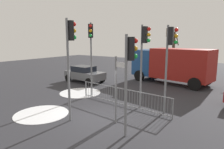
{
  "coord_description": "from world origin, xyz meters",
  "views": [
    {
      "loc": [
        6.01,
        -7.82,
        3.9
      ],
      "look_at": [
        -0.91,
        2.35,
        1.77
      ],
      "focal_mm": 32.7,
      "sensor_mm": 36.0,
      "label": 1
    }
  ],
  "objects_px": {
    "traffic_light_rear_right": "(70,47)",
    "traffic_light_mid_right": "(91,43)",
    "traffic_light_mid_left": "(170,50)",
    "direction_sign_post": "(117,87)",
    "bare_tree_right": "(173,51)",
    "traffic_light_foreground_right": "(144,48)",
    "delivery_truck": "(172,64)",
    "traffic_light_foreground_left": "(129,63)",
    "car_grey_near": "(84,74)"
  },
  "relations": [
    {
      "from": "traffic_light_rear_right",
      "to": "traffic_light_mid_left",
      "type": "bearing_deg",
      "value": 50.89
    },
    {
      "from": "direction_sign_post",
      "to": "delivery_truck",
      "type": "height_order",
      "value": "direction_sign_post"
    },
    {
      "from": "direction_sign_post",
      "to": "bare_tree_right",
      "type": "relative_size",
      "value": 0.6
    },
    {
      "from": "traffic_light_mid_left",
      "to": "direction_sign_post",
      "type": "relative_size",
      "value": 1.46
    },
    {
      "from": "traffic_light_foreground_left",
      "to": "car_grey_near",
      "type": "relative_size",
      "value": 1.04
    },
    {
      "from": "traffic_light_foreground_right",
      "to": "bare_tree_right",
      "type": "xyz_separation_m",
      "value": [
        -2.77,
        13.78,
        -0.88
      ]
    },
    {
      "from": "traffic_light_mid_left",
      "to": "car_grey_near",
      "type": "distance_m",
      "value": 10.11
    },
    {
      "from": "traffic_light_mid_left",
      "to": "traffic_light_foreground_right",
      "type": "relative_size",
      "value": 0.98
    },
    {
      "from": "traffic_light_foreground_left",
      "to": "traffic_light_mid_left",
      "type": "bearing_deg",
      "value": 109.38
    },
    {
      "from": "traffic_light_mid_left",
      "to": "direction_sign_post",
      "type": "distance_m",
      "value": 3.46
    },
    {
      "from": "traffic_light_rear_right",
      "to": "traffic_light_foreground_left",
      "type": "height_order",
      "value": "traffic_light_rear_right"
    },
    {
      "from": "traffic_light_mid_left",
      "to": "bare_tree_right",
      "type": "bearing_deg",
      "value": -170.65
    },
    {
      "from": "traffic_light_mid_right",
      "to": "delivery_truck",
      "type": "bearing_deg",
      "value": -150.83
    },
    {
      "from": "traffic_light_mid_right",
      "to": "traffic_light_foreground_right",
      "type": "xyz_separation_m",
      "value": [
        3.98,
        -0.19,
        -0.21
      ]
    },
    {
      "from": "bare_tree_right",
      "to": "traffic_light_foreground_left",
      "type": "bearing_deg",
      "value": -77.51
    },
    {
      "from": "delivery_truck",
      "to": "traffic_light_mid_left",
      "type": "bearing_deg",
      "value": 116.91
    },
    {
      "from": "traffic_light_rear_right",
      "to": "traffic_light_foreground_right",
      "type": "height_order",
      "value": "traffic_light_rear_right"
    },
    {
      "from": "traffic_light_rear_right",
      "to": "traffic_light_foreground_left",
      "type": "relative_size",
      "value": 1.18
    },
    {
      "from": "traffic_light_mid_right",
      "to": "direction_sign_post",
      "type": "height_order",
      "value": "traffic_light_mid_right"
    },
    {
      "from": "traffic_light_mid_right",
      "to": "traffic_light_rear_right",
      "type": "bearing_deg",
      "value": 79.65
    },
    {
      "from": "car_grey_near",
      "to": "delivery_truck",
      "type": "height_order",
      "value": "delivery_truck"
    },
    {
      "from": "traffic_light_rear_right",
      "to": "car_grey_near",
      "type": "xyz_separation_m",
      "value": [
        -5.57,
        7.12,
        -2.77
      ]
    },
    {
      "from": "traffic_light_foreground_left",
      "to": "direction_sign_post",
      "type": "bearing_deg",
      "value": 171.97
    },
    {
      "from": "direction_sign_post",
      "to": "traffic_light_foreground_right",
      "type": "bearing_deg",
      "value": 108.33
    },
    {
      "from": "traffic_light_mid_left",
      "to": "delivery_truck",
      "type": "height_order",
      "value": "traffic_light_mid_left"
    },
    {
      "from": "traffic_light_mid_left",
      "to": "direction_sign_post",
      "type": "bearing_deg",
      "value": -36.89
    },
    {
      "from": "traffic_light_rear_right",
      "to": "traffic_light_mid_left",
      "type": "xyz_separation_m",
      "value": [
        3.51,
        3.53,
        -0.16
      ]
    },
    {
      "from": "traffic_light_mid_right",
      "to": "delivery_truck",
      "type": "relative_size",
      "value": 0.68
    },
    {
      "from": "traffic_light_mid_left",
      "to": "car_grey_near",
      "type": "height_order",
      "value": "traffic_light_mid_left"
    },
    {
      "from": "traffic_light_rear_right",
      "to": "bare_tree_right",
      "type": "xyz_separation_m",
      "value": [
        -0.75,
        17.4,
        -0.98
      ]
    },
    {
      "from": "delivery_truck",
      "to": "car_grey_near",
      "type": "bearing_deg",
      "value": 40.5
    },
    {
      "from": "traffic_light_foreground_left",
      "to": "car_grey_near",
      "type": "bearing_deg",
      "value": 167.69
    },
    {
      "from": "traffic_light_foreground_right",
      "to": "delivery_truck",
      "type": "bearing_deg",
      "value": -172.36
    },
    {
      "from": "direction_sign_post",
      "to": "bare_tree_right",
      "type": "distance_m",
      "value": 16.8
    },
    {
      "from": "traffic_light_rear_right",
      "to": "car_grey_near",
      "type": "distance_m",
      "value": 9.45
    },
    {
      "from": "traffic_light_mid_left",
      "to": "direction_sign_post",
      "type": "height_order",
      "value": "traffic_light_mid_left"
    },
    {
      "from": "car_grey_near",
      "to": "bare_tree_right",
      "type": "bearing_deg",
      "value": 69.37
    },
    {
      "from": "traffic_light_rear_right",
      "to": "direction_sign_post",
      "type": "bearing_deg",
      "value": 28.71
    },
    {
      "from": "traffic_light_foreground_right",
      "to": "bare_tree_right",
      "type": "height_order",
      "value": "bare_tree_right"
    },
    {
      "from": "traffic_light_mid_left",
      "to": "car_grey_near",
      "type": "bearing_deg",
      "value": -119.29
    },
    {
      "from": "delivery_truck",
      "to": "traffic_light_rear_right",
      "type": "bearing_deg",
      "value": 93.78
    },
    {
      "from": "bare_tree_right",
      "to": "traffic_light_mid_left",
      "type": "bearing_deg",
      "value": -72.93
    },
    {
      "from": "traffic_light_rear_right",
      "to": "traffic_light_foreground_right",
      "type": "bearing_deg",
      "value": 66.62
    },
    {
      "from": "delivery_truck",
      "to": "bare_tree_right",
      "type": "xyz_separation_m",
      "value": [
        -1.95,
        6.29,
        0.82
      ]
    },
    {
      "from": "traffic_light_rear_right",
      "to": "traffic_light_mid_right",
      "type": "relative_size",
      "value": 0.97
    },
    {
      "from": "traffic_light_mid_right",
      "to": "car_grey_near",
      "type": "xyz_separation_m",
      "value": [
        -3.61,
        3.3,
        -2.88
      ]
    },
    {
      "from": "traffic_light_mid_left",
      "to": "bare_tree_right",
      "type": "distance_m",
      "value": 14.54
    },
    {
      "from": "car_grey_near",
      "to": "traffic_light_foreground_right",
      "type": "bearing_deg",
      "value": -20.27
    },
    {
      "from": "bare_tree_right",
      "to": "traffic_light_rear_right",
      "type": "bearing_deg",
      "value": -87.53
    },
    {
      "from": "traffic_light_mid_left",
      "to": "bare_tree_right",
      "type": "xyz_separation_m",
      "value": [
        -4.26,
        13.88,
        -0.82
      ]
    }
  ]
}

